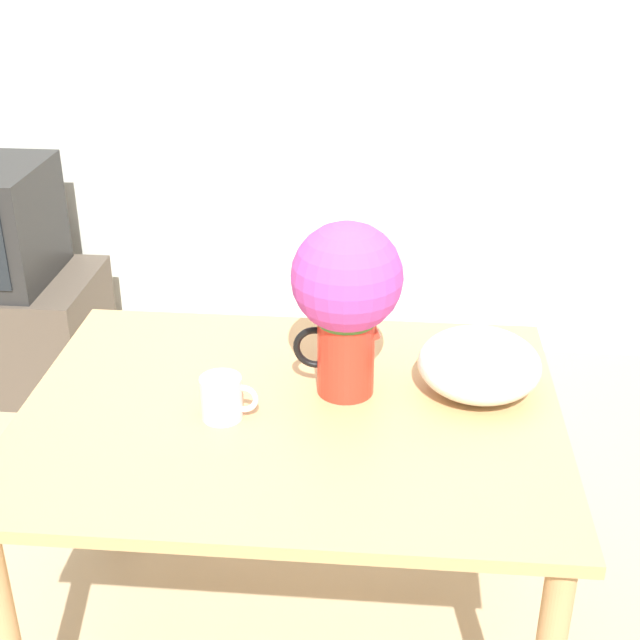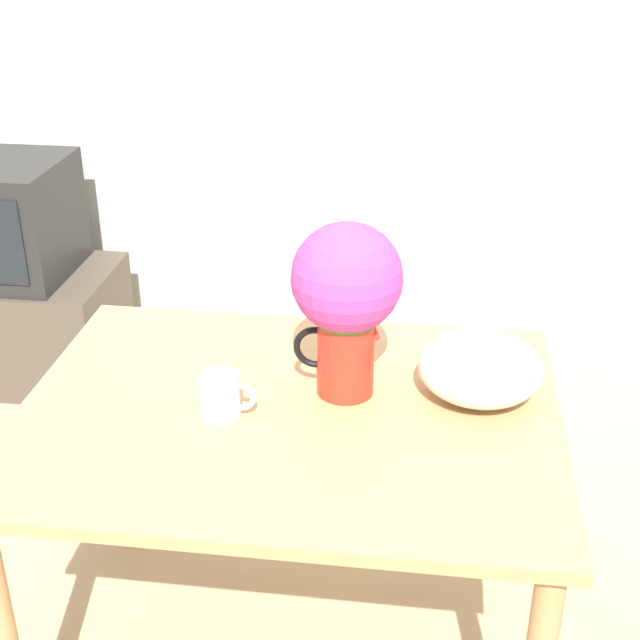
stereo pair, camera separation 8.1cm
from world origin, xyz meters
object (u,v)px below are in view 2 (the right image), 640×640
(coffee_mug, at_px, (221,396))
(white_bowl, at_px, (480,368))
(flower_vase, at_px, (346,294))
(tv_set, at_px, (4,219))

(coffee_mug, distance_m, white_bowl, 0.60)
(flower_vase, distance_m, coffee_mug, 0.36)
(flower_vase, height_order, white_bowl, flower_vase)
(white_bowl, bearing_deg, tv_set, 145.09)
(flower_vase, xyz_separation_m, tv_set, (-1.47, 1.27, -0.35))
(white_bowl, relative_size, tv_set, 0.58)
(flower_vase, relative_size, tv_set, 0.85)
(coffee_mug, xyz_separation_m, tv_set, (-1.20, 1.40, -0.14))
(coffee_mug, height_order, white_bowl, white_bowl)
(flower_vase, bearing_deg, coffee_mug, -152.57)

